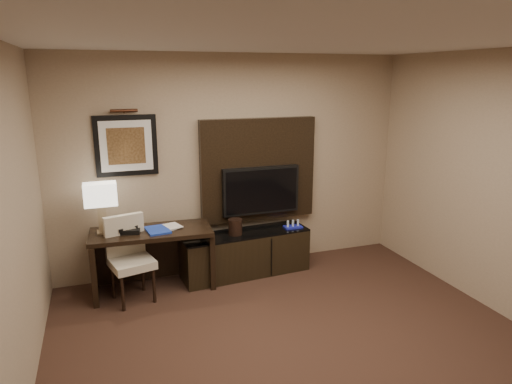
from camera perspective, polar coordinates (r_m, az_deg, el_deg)
name	(u,v)px	position (r m, az deg, el deg)	size (l,w,h in m)	color
floor	(322,377)	(4.14, 8.23, -21.94)	(4.50, 5.00, 0.01)	#321E16
ceiling	(336,36)	(3.35, 9.97, 18.70)	(4.50, 5.00, 0.01)	silver
wall_back	(234,164)	(5.76, -2.73, 3.53)	(4.50, 0.01, 2.70)	#9D866A
desk	(153,260)	(5.46, -12.76, -8.28)	(1.36, 0.58, 0.73)	black
credenza	(246,253)	(5.76, -1.31, -7.65)	(1.59, 0.44, 0.55)	black
tv_wall_panel	(258,169)	(5.82, 0.28, 2.84)	(1.50, 0.12, 1.30)	black
tv	(261,190)	(5.78, 0.61, 0.22)	(1.00, 0.08, 0.60)	black
artwork	(126,146)	(5.47, -15.93, 5.59)	(0.70, 0.04, 0.70)	black
picture_light	(124,111)	(5.39, -16.19, 9.73)	(0.04, 0.04, 0.30)	#402114
desk_chair	(132,262)	(5.22, -15.27, -8.47)	(0.43, 0.50, 0.91)	beige
table_lamp	(101,207)	(5.31, -18.77, -1.77)	(0.37, 0.21, 0.60)	#957F5D
desk_phone	(130,228)	(5.30, -15.42, -4.36)	(0.21, 0.19, 0.10)	black
blue_folder	(158,230)	(5.30, -12.19, -4.66)	(0.24, 0.32, 0.02)	#1A36A9
book	(165,219)	(5.32, -11.26, -3.36)	(0.17, 0.02, 0.23)	#C3B599
ice_bucket	(235,227)	(5.57, -2.61, -4.37)	(0.17, 0.17, 0.19)	black
minibar_tray	(293,225)	(5.84, 4.63, -4.08)	(0.23, 0.14, 0.08)	#1920A7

